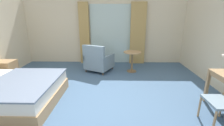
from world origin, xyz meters
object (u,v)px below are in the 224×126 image
at_px(bed, 6,91).
at_px(round_cafe_table, 132,57).
at_px(armchair_by_window, 98,61).
at_px(nightstand, 6,70).

distance_m(bed, round_cafe_table, 3.54).
bearing_deg(armchair_by_window, nightstand, -164.04).
bearing_deg(round_cafe_table, bed, -144.49).
distance_m(bed, armchair_by_window, 2.71).
bearing_deg(armchair_by_window, round_cafe_table, -1.08).
xyz_separation_m(bed, nightstand, (-0.91, 1.31, 0.01)).
relative_size(bed, armchair_by_window, 1.99).
xyz_separation_m(nightstand, round_cafe_table, (3.78, 0.74, 0.22)).
bearing_deg(armchair_by_window, bed, -130.10).
height_order(bed, nightstand, bed).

